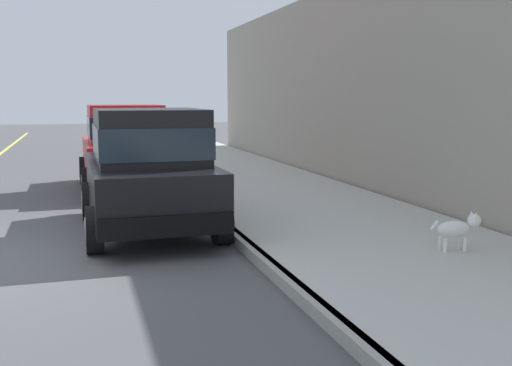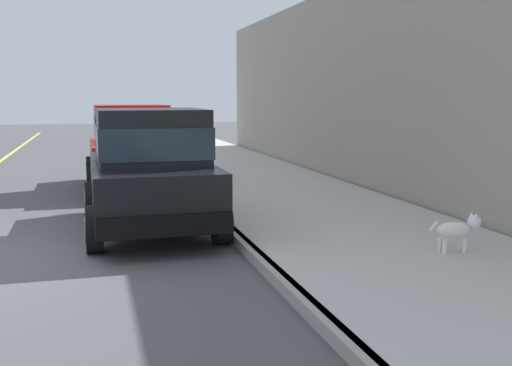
% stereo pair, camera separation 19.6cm
% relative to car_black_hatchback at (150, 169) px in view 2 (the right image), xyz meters
% --- Properties ---
extents(curb, '(0.16, 64.00, 0.14)m').
position_rel_car_black_hatchback_xyz_m(curb, '(1.10, -1.14, -0.91)').
color(curb, gray).
rests_on(curb, ground).
extents(sidewalk, '(3.60, 64.00, 0.14)m').
position_rel_car_black_hatchback_xyz_m(sidewalk, '(2.90, -1.14, -0.91)').
color(sidewalk, '#B7B5AD').
rests_on(sidewalk, ground).
extents(car_black_hatchback, '(1.98, 3.81, 1.88)m').
position_rel_car_black_hatchback_xyz_m(car_black_hatchback, '(0.00, 0.00, 0.00)').
color(car_black_hatchback, black).
rests_on(car_black_hatchback, ground).
extents(car_red_hatchback, '(1.99, 3.82, 1.88)m').
position_rel_car_black_hatchback_xyz_m(car_red_hatchback, '(-0.01, 4.54, 0.00)').
color(car_red_hatchback, red).
rests_on(car_red_hatchback, ground).
extents(dog_white, '(0.76, 0.23, 0.49)m').
position_rel_car_black_hatchback_xyz_m(dog_white, '(3.51, -2.75, -0.55)').
color(dog_white, white).
rests_on(dog_white, sidewalk).
extents(building_facade, '(0.50, 20.00, 4.58)m').
position_rel_car_black_hatchback_xyz_m(building_facade, '(5.00, 4.25, 1.31)').
color(building_facade, '#9E9384').
rests_on(building_facade, ground).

